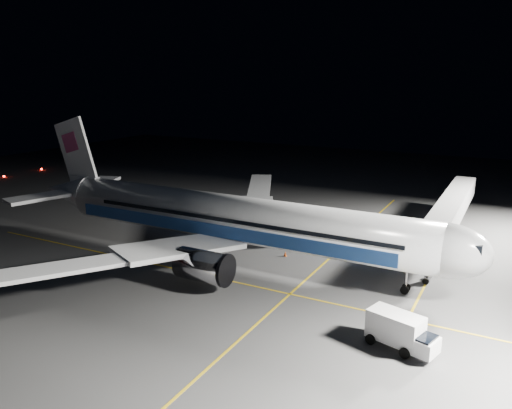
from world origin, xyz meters
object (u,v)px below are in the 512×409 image
object	(u,v)px
airliner	(228,218)
baggage_tug	(289,209)
jet_bridge	(449,212)
safety_cone_c	(285,254)
safety_cone_b	(251,227)
service_truck	(401,331)
safety_cone_a	(278,243)

from	to	relation	value
airliner	baggage_tug	xyz separation A→B (m)	(-1.86, 21.99, -4.29)
jet_bridge	safety_cone_c	xyz separation A→B (m)	(-17.19, -14.06, -4.27)
airliner	safety_cone_b	world-z (taller)	airliner
jet_bridge	service_truck	world-z (taller)	jet_bridge
airliner	safety_cone_c	xyz separation A→B (m)	(5.88, 4.00, -4.85)
safety_cone_a	safety_cone_b	world-z (taller)	safety_cone_b
service_truck	safety_cone_a	size ratio (longest dim) A/B	11.54
safety_cone_a	service_truck	bearing A→B (deg)	-42.95
service_truck	baggage_tug	xyz separation A→B (m)	(-25.42, 33.34, -0.71)
safety_cone_a	safety_cone_b	bearing A→B (deg)	146.24
jet_bridge	safety_cone_b	xyz separation A→B (m)	(-26.63, -5.92, -4.28)
airliner	safety_cone_a	size ratio (longest dim) A/B	114.64
safety_cone_c	jet_bridge	bearing A→B (deg)	39.27
airliner	baggage_tug	world-z (taller)	airliner
safety_cone_a	airliner	bearing A→B (deg)	-112.34
airliner	jet_bridge	bearing A→B (deg)	38.04
jet_bridge	safety_cone_b	bearing A→B (deg)	-167.46
service_truck	safety_cone_b	bearing A→B (deg)	154.94
airliner	safety_cone_a	xyz separation A→B (m)	(3.14, 7.65, -4.90)
airliner	service_truck	xyz separation A→B (m)	(23.56, -11.35, -3.58)
service_truck	safety_cone_b	xyz separation A→B (m)	(-27.11, 23.48, -1.28)
service_truck	safety_cone_c	xyz separation A→B (m)	(-17.67, 15.35, -1.27)
airliner	safety_cone_b	size ratio (longest dim) A/B	101.05
jet_bridge	safety_cone_a	distance (m)	22.89
service_truck	safety_cone_a	bearing A→B (deg)	152.89
safety_cone_b	safety_cone_c	bearing A→B (deg)	-40.74
safety_cone_b	baggage_tug	bearing A→B (deg)	80.26
airliner	service_truck	size ratio (longest dim) A/B	9.93
safety_cone_a	jet_bridge	bearing A→B (deg)	27.56
safety_cone_b	jet_bridge	bearing A→B (deg)	12.54
jet_bridge	safety_cone_a	size ratio (longest dim) A/B	64.14
jet_bridge	safety_cone_c	bearing A→B (deg)	-140.73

